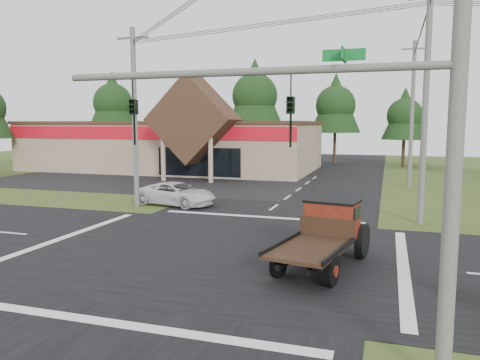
% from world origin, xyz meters
% --- Properties ---
extents(ground, '(120.00, 120.00, 0.00)m').
position_xyz_m(ground, '(0.00, 0.00, 0.00)').
color(ground, '#384B1A').
rests_on(ground, ground).
extents(road_ns, '(12.00, 120.00, 0.02)m').
position_xyz_m(road_ns, '(0.00, 0.00, 0.01)').
color(road_ns, black).
rests_on(road_ns, ground).
extents(road_ew, '(120.00, 12.00, 0.02)m').
position_xyz_m(road_ew, '(0.00, 0.00, 0.01)').
color(road_ew, black).
rests_on(road_ew, ground).
extents(parking_apron, '(28.00, 14.00, 0.02)m').
position_xyz_m(parking_apron, '(-14.00, 19.00, 0.01)').
color(parking_apron, black).
rests_on(parking_apron, ground).
extents(cvs_building, '(30.40, 18.20, 9.19)m').
position_xyz_m(cvs_building, '(-15.70, 29.57, 2.78)').
color(cvs_building, gray).
rests_on(cvs_building, ground).
extents(traffic_signal_mast, '(8.12, 0.24, 7.00)m').
position_xyz_m(traffic_signal_mast, '(5.82, -7.50, 4.43)').
color(traffic_signal_mast, '#595651').
rests_on(traffic_signal_mast, ground).
extents(utility_pole_nr, '(2.00, 0.30, 11.00)m').
position_xyz_m(utility_pole_nr, '(7.50, -7.50, 5.64)').
color(utility_pole_nr, '#595651').
rests_on(utility_pole_nr, ground).
extents(utility_pole_nw, '(2.00, 0.30, 10.50)m').
position_xyz_m(utility_pole_nw, '(-8.00, 8.00, 5.39)').
color(utility_pole_nw, '#595651').
rests_on(utility_pole_nw, ground).
extents(utility_pole_ne, '(2.00, 0.30, 11.50)m').
position_xyz_m(utility_pole_ne, '(8.00, 8.00, 5.89)').
color(utility_pole_ne, '#595651').
rests_on(utility_pole_ne, ground).
extents(utility_pole_n, '(2.00, 0.30, 11.20)m').
position_xyz_m(utility_pole_n, '(8.00, 22.00, 5.74)').
color(utility_pole_n, '#595651').
rests_on(utility_pole_n, ground).
extents(tree_row_a, '(6.72, 6.72, 12.12)m').
position_xyz_m(tree_row_a, '(-30.00, 40.00, 8.05)').
color(tree_row_a, '#332316').
rests_on(tree_row_a, ground).
extents(tree_row_b, '(5.60, 5.60, 10.10)m').
position_xyz_m(tree_row_b, '(-20.00, 42.00, 6.70)').
color(tree_row_b, '#332316').
rests_on(tree_row_b, ground).
extents(tree_row_c, '(7.28, 7.28, 13.13)m').
position_xyz_m(tree_row_c, '(-10.00, 41.00, 8.72)').
color(tree_row_c, '#332316').
rests_on(tree_row_c, ground).
extents(tree_row_d, '(6.16, 6.16, 11.11)m').
position_xyz_m(tree_row_d, '(0.00, 42.00, 7.38)').
color(tree_row_d, '#332316').
rests_on(tree_row_d, ground).
extents(tree_row_e, '(5.04, 5.04, 9.09)m').
position_xyz_m(tree_row_e, '(8.00, 40.00, 6.03)').
color(tree_row_e, '#332316').
rests_on(tree_row_e, ground).
extents(antique_flatbed_truck, '(3.12, 5.75, 2.28)m').
position_xyz_m(antique_flatbed_truck, '(4.29, -0.88, 1.14)').
color(antique_flatbed_truck, '#50160B').
rests_on(antique_flatbed_truck, ground).
extents(white_pickup, '(5.39, 3.30, 1.39)m').
position_xyz_m(white_pickup, '(-5.90, 9.10, 0.70)').
color(white_pickup, silver).
rests_on(white_pickup, ground).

